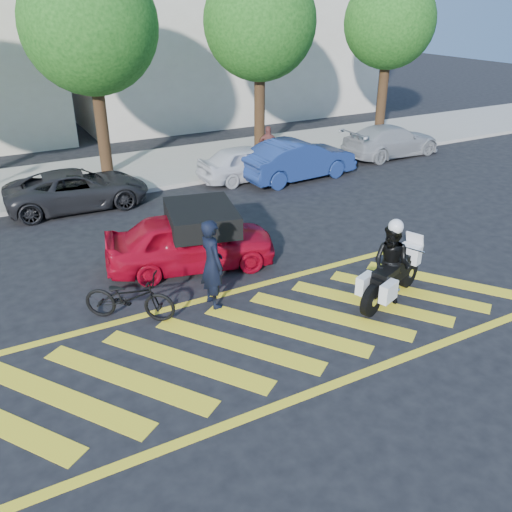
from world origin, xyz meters
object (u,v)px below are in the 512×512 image
parked_mid_right (249,162)px  officer_bike (212,264)px  police_motorcycle (391,278)px  parked_far_right (391,141)px  red_convertible (191,241)px  bicycle (129,297)px  officer_moto (391,264)px  parked_right (298,160)px  parked_mid_left (78,189)px

parked_mid_right → officer_bike: bearing=146.2°
police_motorcycle → parked_far_right: (8.15, 9.30, 0.08)m
parked_far_right → police_motorcycle: bearing=136.8°
red_convertible → parked_mid_right: 7.28m
parked_far_right → bicycle: bearing=116.5°
officer_moto → officer_bike: bearing=-136.8°
red_convertible → bicycle: bearing=141.2°
bicycle → parked_right: (8.27, 6.47, 0.22)m
bicycle → parked_mid_left: (0.50, 7.28, 0.10)m
parked_mid_right → bicycle: bearing=136.6°
officer_bike → parked_far_right: (11.66, 7.58, -0.35)m
bicycle → officer_moto: (5.26, -2.01, 0.39)m
police_motorcycle → officer_bike: bearing=133.1°
bicycle → red_convertible: (2.05, 1.63, 0.20)m
bicycle → parked_mid_right: parked_mid_right is taller
officer_bike → police_motorcycle: (3.51, -1.72, -0.43)m
officer_moto → parked_mid_left: officer_moto is taller
officer_bike → officer_moto: size_ratio=1.11×
officer_bike → parked_mid_right: officer_bike is taller
red_convertible → parked_mid_right: (4.59, 5.65, -0.06)m
officer_bike → parked_far_right: bearing=-59.1°
police_motorcycle → red_convertible: 4.87m
parked_mid_left → officer_bike: bearing=-167.9°
officer_moto → parked_far_right: 12.37m
parked_mid_right → parked_right: parked_right is taller
officer_bike → parked_mid_right: 9.02m
parked_right → bicycle: bearing=124.2°
parked_far_right → parked_mid_left: bearing=88.1°
police_motorcycle → parked_mid_right: 9.40m
bicycle → officer_moto: 5.64m
officer_bike → parked_right: bearing=-45.9°
officer_moto → parked_mid_left: bearing=-173.7°
officer_moto → parked_right: bearing=139.7°
bicycle → red_convertible: size_ratio=0.47×
officer_bike → parked_far_right: 13.91m
officer_moto → parked_far_right: officer_moto is taller
bicycle → parked_mid_right: (6.64, 7.28, 0.13)m
parked_mid_left → parked_mid_right: parked_mid_right is taller
red_convertible → parked_right: (6.21, 4.84, 0.02)m
parked_mid_left → parked_far_right: (12.92, 0.00, 0.04)m
parked_mid_left → red_convertible: bearing=-162.0°
parked_mid_right → officer_moto: bearing=170.5°
police_motorcycle → red_convertible: size_ratio=0.55×
bicycle → officer_moto: officer_moto is taller
officer_bike → police_motorcycle: size_ratio=0.88×
police_motorcycle → parked_far_right: bearing=28.0°
bicycle → parked_far_right: size_ratio=0.43×
police_motorcycle → red_convertible: bearing=110.6°
officer_bike → officer_moto: bearing=-118.1°
police_motorcycle → parked_mid_right: bearing=60.8°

